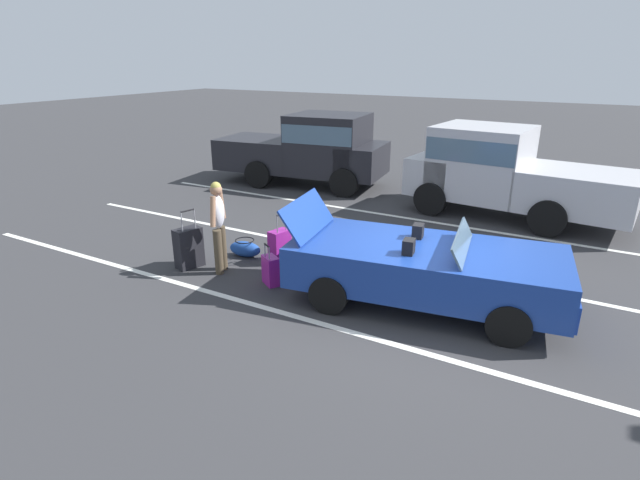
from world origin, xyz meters
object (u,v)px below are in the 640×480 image
(suitcase_medium_bright, at_px, (280,246))
(parked_pickup_truck_near, at_px, (500,170))
(convertible_car, at_px, (438,270))
(suitcase_small_carryon, at_px, (271,270))
(duffel_bag, at_px, (245,249))
(suitcase_large_black, at_px, (189,248))
(traveler_person, at_px, (218,222))
(parked_pickup_truck_far, at_px, (313,148))

(suitcase_medium_bright, relative_size, parked_pickup_truck_near, 0.19)
(convertible_car, distance_m, suitcase_medium_bright, 3.10)
(suitcase_small_carryon, xyz_separation_m, duffel_bag, (-1.16, 0.79, -0.09))
(suitcase_large_black, relative_size, suitcase_small_carryon, 1.52)
(traveler_person, xyz_separation_m, parked_pickup_truck_far, (-1.79, 6.37, 0.18))
(suitcase_medium_bright, bearing_deg, suitcase_small_carryon, 127.04)
(convertible_car, xyz_separation_m, parked_pickup_truck_near, (-0.16, 5.33, 0.51))
(suitcase_large_black, distance_m, parked_pickup_truck_far, 6.63)
(duffel_bag, bearing_deg, suitcase_small_carryon, -34.45)
(duffel_bag, xyz_separation_m, traveler_person, (0.07, -0.79, 0.77))
(suitcase_medium_bright, relative_size, parked_pickup_truck_far, 0.18)
(convertible_car, distance_m, traveler_person, 3.82)
(suitcase_medium_bright, xyz_separation_m, parked_pickup_truck_far, (-2.45, 5.48, 0.79))
(convertible_car, relative_size, parked_pickup_truck_near, 0.86)
(traveler_person, bearing_deg, suitcase_medium_bright, 33.95)
(duffel_bag, relative_size, traveler_person, 0.41)
(suitcase_medium_bright, bearing_deg, parked_pickup_truck_far, -53.72)
(traveler_person, distance_m, parked_pickup_truck_near, 6.96)
(suitcase_medium_bright, bearing_deg, convertible_car, -172.65)
(parked_pickup_truck_near, bearing_deg, convertible_car, 97.39)
(traveler_person, bearing_deg, suitcase_small_carryon, -19.69)
(suitcase_large_black, distance_m, suitcase_small_carryon, 1.74)
(suitcase_medium_bright, xyz_separation_m, suitcase_small_carryon, (0.42, -0.90, -0.06))
(suitcase_small_carryon, bearing_deg, suitcase_large_black, 125.60)
(convertible_car, height_order, parked_pickup_truck_far, parked_pickup_truck_far)
(suitcase_medium_bright, xyz_separation_m, traveler_person, (-0.67, -0.89, 0.62))
(parked_pickup_truck_near, distance_m, parked_pickup_truck_far, 5.39)
(suitcase_large_black, bearing_deg, traveler_person, -154.20)
(duffel_bag, bearing_deg, parked_pickup_truck_far, 107.06)
(duffel_bag, xyz_separation_m, parked_pickup_truck_near, (3.66, 5.18, 0.95))
(parked_pickup_truck_far, bearing_deg, traveler_person, -81.22)
(suitcase_large_black, bearing_deg, suitcase_medium_bright, -127.12)
(convertible_car, xyz_separation_m, parked_pickup_truck_far, (-5.53, 5.74, 0.51))
(convertible_car, relative_size, suitcase_small_carryon, 6.08)
(suitcase_small_carryon, relative_size, parked_pickup_truck_near, 0.14)
(duffel_bag, bearing_deg, suitcase_large_black, -122.54)
(suitcase_medium_bright, relative_size, traveler_person, 0.58)
(convertible_car, relative_size, traveler_person, 2.68)
(suitcase_medium_bright, distance_m, duffel_bag, 0.76)
(traveler_person, bearing_deg, convertible_car, -9.69)
(suitcase_large_black, bearing_deg, convertible_car, -155.01)
(traveler_person, height_order, parked_pickup_truck_far, parked_pickup_truck_far)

